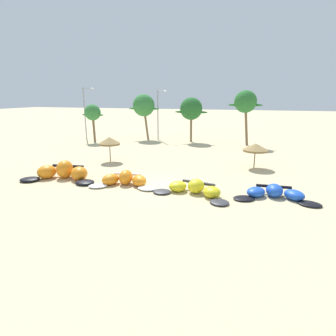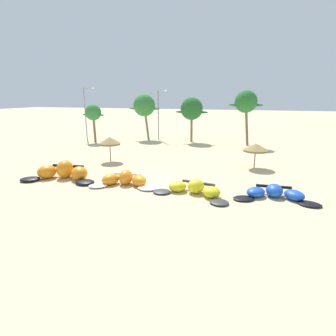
{
  "view_description": "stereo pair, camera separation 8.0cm",
  "coord_description": "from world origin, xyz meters",
  "px_view_note": "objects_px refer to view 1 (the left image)",
  "views": [
    {
      "loc": [
        7.05,
        -20.61,
        7.24
      ],
      "look_at": [
        0.15,
        2.0,
        1.0
      ],
      "focal_mm": 29.33,
      "sensor_mm": 36.0,
      "label": 1
    },
    {
      "loc": [
        7.12,
        -20.58,
        7.24
      ],
      "look_at": [
        0.15,
        2.0,
        1.0
      ],
      "focal_mm": 29.33,
      "sensor_mm": 36.0,
      "label": 2
    }
  ],
  "objects_px": {
    "kite_left": "(125,180)",
    "kite_left_of_center": "(194,189)",
    "beach_umbrella_near_van": "(109,141)",
    "palm_left": "(144,106)",
    "palm_center_left": "(245,102)",
    "kite_center": "(275,193)",
    "palm_leftmost": "(93,113)",
    "lamppost_west_center": "(159,112)",
    "kite_far_left": "(63,172)",
    "palm_left_of_gap": "(191,109)",
    "lamppost_west": "(86,110)",
    "beach_umbrella_middle": "(255,147)"
  },
  "relations": [
    {
      "from": "kite_left",
      "to": "kite_left_of_center",
      "type": "distance_m",
      "value": 5.99
    },
    {
      "from": "beach_umbrella_near_van",
      "to": "palm_left",
      "type": "relative_size",
      "value": 0.37
    },
    {
      "from": "kite_left",
      "to": "palm_center_left",
      "type": "relative_size",
      "value": 0.72
    },
    {
      "from": "kite_center",
      "to": "palm_left",
      "type": "xyz_separation_m",
      "value": [
        -19.6,
        23.55,
        5.27
      ]
    },
    {
      "from": "palm_leftmost",
      "to": "lamppost_west_center",
      "type": "bearing_deg",
      "value": 29.29
    },
    {
      "from": "kite_far_left",
      "to": "kite_left",
      "type": "height_order",
      "value": "kite_far_left"
    },
    {
      "from": "palm_left",
      "to": "palm_left_of_gap",
      "type": "distance_m",
      "value": 8.25
    },
    {
      "from": "kite_left_of_center",
      "to": "palm_center_left",
      "type": "distance_m",
      "value": 23.97
    },
    {
      "from": "kite_center",
      "to": "lamppost_west",
      "type": "distance_m",
      "value": 36.4
    },
    {
      "from": "kite_far_left",
      "to": "kite_center",
      "type": "relative_size",
      "value": 1.15
    },
    {
      "from": "palm_leftmost",
      "to": "lamppost_west_center",
      "type": "distance_m",
      "value": 10.61
    },
    {
      "from": "kite_left_of_center",
      "to": "lamppost_west",
      "type": "xyz_separation_m",
      "value": [
        -23.52,
        22.06,
        4.45
      ]
    },
    {
      "from": "palm_leftmost",
      "to": "lamppost_west_center",
      "type": "xyz_separation_m",
      "value": [
        9.26,
        5.19,
        -0.01
      ]
    },
    {
      "from": "kite_center",
      "to": "palm_left_of_gap",
      "type": "distance_m",
      "value": 26.21
    },
    {
      "from": "palm_left",
      "to": "beach_umbrella_near_van",
      "type": "bearing_deg",
      "value": -81.42
    },
    {
      "from": "kite_left",
      "to": "beach_umbrella_middle",
      "type": "relative_size",
      "value": 2.27
    },
    {
      "from": "lamppost_west",
      "to": "kite_left_of_center",
      "type": "bearing_deg",
      "value": -43.16
    },
    {
      "from": "kite_left_of_center",
      "to": "palm_left",
      "type": "bearing_deg",
      "value": 119.44
    },
    {
      "from": "kite_left_of_center",
      "to": "lamppost_west",
      "type": "distance_m",
      "value": 32.55
    },
    {
      "from": "kite_center",
      "to": "palm_leftmost",
      "type": "bearing_deg",
      "value": 145.03
    },
    {
      "from": "kite_left_of_center",
      "to": "kite_center",
      "type": "height_order",
      "value": "kite_left_of_center"
    },
    {
      "from": "palm_left_of_gap",
      "to": "lamppost_west",
      "type": "bearing_deg",
      "value": -173.68
    },
    {
      "from": "palm_leftmost",
      "to": "beach_umbrella_near_van",
      "type": "bearing_deg",
      "value": -51.65
    },
    {
      "from": "beach_umbrella_near_van",
      "to": "lamppost_west",
      "type": "height_order",
      "value": "lamppost_west"
    },
    {
      "from": "kite_far_left",
      "to": "kite_left",
      "type": "xyz_separation_m",
      "value": [
        6.07,
        0.01,
        -0.15
      ]
    },
    {
      "from": "palm_left",
      "to": "kite_left_of_center",
      "type": "bearing_deg",
      "value": -60.56
    },
    {
      "from": "kite_far_left",
      "to": "palm_center_left",
      "type": "bearing_deg",
      "value": 57.06
    },
    {
      "from": "kite_left",
      "to": "palm_left",
      "type": "bearing_deg",
      "value": 108.04
    },
    {
      "from": "kite_left",
      "to": "palm_leftmost",
      "type": "xyz_separation_m",
      "value": [
        -14.46,
        18.87,
        4.13
      ]
    },
    {
      "from": "kite_far_left",
      "to": "kite_left",
      "type": "relative_size",
      "value": 1.22
    },
    {
      "from": "kite_center",
      "to": "lamppost_west_center",
      "type": "relative_size",
      "value": 0.76
    },
    {
      "from": "kite_left",
      "to": "lamppost_west",
      "type": "distance_m",
      "value": 28.21
    },
    {
      "from": "lamppost_west_center",
      "to": "palm_left",
      "type": "bearing_deg",
      "value": 179.69
    },
    {
      "from": "lamppost_west_center",
      "to": "beach_umbrella_near_van",
      "type": "bearing_deg",
      "value": -90.36
    },
    {
      "from": "lamppost_west_center",
      "to": "kite_left",
      "type": "bearing_deg",
      "value": -77.79
    },
    {
      "from": "kite_left",
      "to": "lamppost_west",
      "type": "relative_size",
      "value": 0.68
    },
    {
      "from": "palm_left_of_gap",
      "to": "palm_center_left",
      "type": "bearing_deg",
      "value": -6.69
    },
    {
      "from": "beach_umbrella_near_van",
      "to": "palm_leftmost",
      "type": "height_order",
      "value": "palm_leftmost"
    },
    {
      "from": "beach_umbrella_near_van",
      "to": "palm_center_left",
      "type": "height_order",
      "value": "palm_center_left"
    },
    {
      "from": "kite_left_of_center",
      "to": "lamppost_west_center",
      "type": "height_order",
      "value": "lamppost_west_center"
    },
    {
      "from": "kite_center",
      "to": "kite_left_of_center",
      "type": "bearing_deg",
      "value": -170.83
    },
    {
      "from": "beach_umbrella_near_van",
      "to": "palm_center_left",
      "type": "xyz_separation_m",
      "value": [
        13.94,
        15.37,
        3.98
      ]
    },
    {
      "from": "kite_far_left",
      "to": "beach_umbrella_near_van",
      "type": "bearing_deg",
      "value": 84.11
    },
    {
      "from": "beach_umbrella_middle",
      "to": "lamppost_west_center",
      "type": "height_order",
      "value": "lamppost_west_center"
    },
    {
      "from": "kite_center",
      "to": "palm_left_of_gap",
      "type": "relative_size",
      "value": 0.88
    },
    {
      "from": "lamppost_west",
      "to": "beach_umbrella_middle",
      "type": "bearing_deg",
      "value": -24.37
    },
    {
      "from": "palm_center_left",
      "to": "palm_left_of_gap",
      "type": "bearing_deg",
      "value": 173.31
    },
    {
      "from": "palm_left",
      "to": "lamppost_west",
      "type": "bearing_deg",
      "value": -165.98
    },
    {
      "from": "palm_left",
      "to": "kite_center",
      "type": "bearing_deg",
      "value": -50.23
    },
    {
      "from": "beach_umbrella_middle",
      "to": "lamppost_west",
      "type": "xyz_separation_m",
      "value": [
        -27.84,
        12.61,
        2.71
      ]
    }
  ]
}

